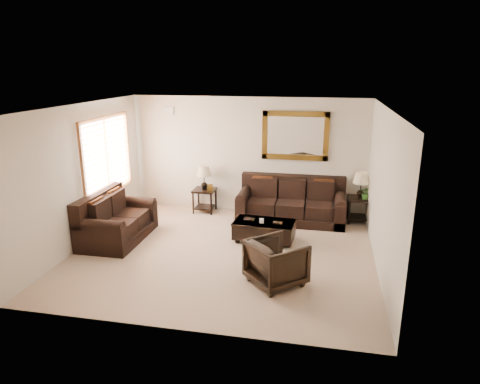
% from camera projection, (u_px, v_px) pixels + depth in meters
% --- Properties ---
extents(room, '(5.51, 5.01, 2.71)m').
position_uv_depth(room, '(223.00, 183.00, 7.64)').
color(room, tan).
rests_on(room, ground).
extents(window, '(0.07, 1.96, 1.66)m').
position_uv_depth(window, '(107.00, 156.00, 8.94)').
color(window, white).
rests_on(window, room).
extents(mirror, '(1.50, 0.06, 1.10)m').
position_uv_depth(mirror, '(295.00, 136.00, 9.62)').
color(mirror, '#4A250E').
rests_on(mirror, room).
extents(air_vent, '(0.25, 0.02, 0.18)m').
position_uv_depth(air_vent, '(168.00, 111.00, 10.05)').
color(air_vent, '#999999').
rests_on(air_vent, room).
extents(sofa, '(2.37, 1.02, 0.97)m').
position_uv_depth(sofa, '(291.00, 205.00, 9.63)').
color(sofa, black).
rests_on(sofa, room).
extents(loveseat, '(1.01, 1.70, 0.96)m').
position_uv_depth(loveseat, '(115.00, 222.00, 8.56)').
color(loveseat, black).
rests_on(loveseat, room).
extents(end_table_left, '(0.51, 0.51, 1.12)m').
position_uv_depth(end_table_left, '(204.00, 182.00, 10.08)').
color(end_table_left, black).
rests_on(end_table_left, room).
extents(end_table_right, '(0.52, 0.52, 1.14)m').
position_uv_depth(end_table_right, '(361.00, 190.00, 9.40)').
color(end_table_right, black).
rests_on(end_table_right, room).
extents(coffee_table, '(1.24, 0.73, 0.51)m').
position_uv_depth(coffee_table, '(264.00, 229.00, 8.49)').
color(coffee_table, black).
rests_on(coffee_table, room).
extents(armchair, '(1.07, 1.08, 0.81)m').
position_uv_depth(armchair, '(276.00, 260.00, 6.78)').
color(armchair, black).
rests_on(armchair, floor).
extents(potted_plant, '(0.35, 0.36, 0.22)m').
position_uv_depth(potted_plant, '(366.00, 194.00, 9.31)').
color(potted_plant, '#2E5E20').
rests_on(potted_plant, end_table_right).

